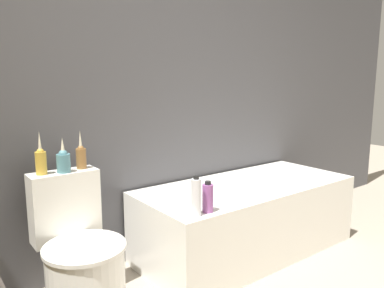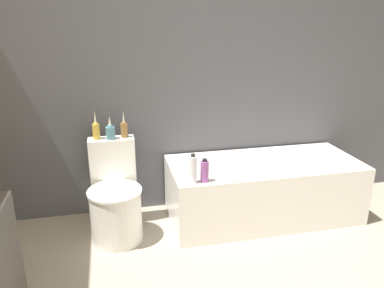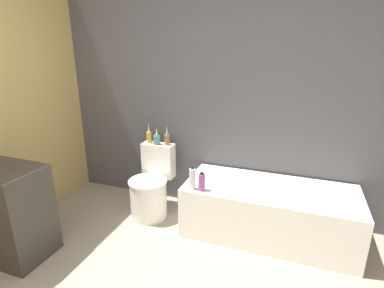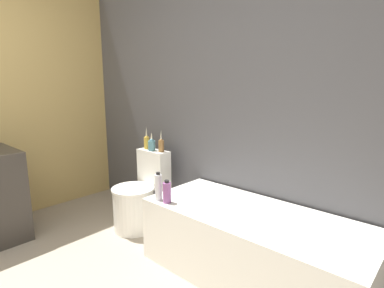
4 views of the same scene
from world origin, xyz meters
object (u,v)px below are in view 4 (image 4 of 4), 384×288
at_px(bathtub, 252,245).
at_px(shampoo_bottle_short, 167,192).
at_px(toilet, 139,199).
at_px(shampoo_bottle_tall, 158,187).
at_px(vase_gold, 147,141).
at_px(vase_silver, 152,144).
at_px(vase_bronze, 161,145).

distance_m(bathtub, shampoo_bottle_short, 0.74).
height_order(bathtub, toilet, toilet).
distance_m(shampoo_bottle_tall, shampoo_bottle_short, 0.09).
distance_m(vase_gold, vase_silver, 0.11).
distance_m(bathtub, toilet, 1.26).
distance_m(vase_gold, shampoo_bottle_short, 0.92).
xyz_separation_m(bathtub, vase_gold, (-1.37, 0.17, 0.58)).
height_order(bathtub, shampoo_bottle_short, shampoo_bottle_short).
distance_m(vase_silver, shampoo_bottle_tall, 0.74).
bearing_deg(vase_gold, toilet, -62.84).
height_order(bathtub, shampoo_bottle_tall, shampoo_bottle_tall).
relative_size(vase_bronze, shampoo_bottle_short, 1.20).
xyz_separation_m(vase_gold, vase_silver, (0.11, -0.03, -0.01)).
bearing_deg(vase_silver, toilet, -90.00).
xyz_separation_m(bathtub, shampoo_bottle_tall, (-0.69, -0.28, 0.36)).
bearing_deg(vase_gold, vase_silver, -13.04).
bearing_deg(shampoo_bottle_short, vase_silver, 147.73).
bearing_deg(vase_silver, bathtub, -6.39).
relative_size(toilet, shampoo_bottle_short, 4.19).
relative_size(shampoo_bottle_tall, shampoo_bottle_short, 1.26).
bearing_deg(shampoo_bottle_short, toilet, 160.77).
height_order(vase_gold, shampoo_bottle_tall, vase_gold).
height_order(toilet, vase_bronze, vase_bronze).
distance_m(vase_gold, vase_bronze, 0.22).
xyz_separation_m(shampoo_bottle_tall, shampoo_bottle_short, (0.09, 0.01, -0.02)).
relative_size(bathtub, vase_gold, 7.00).
relative_size(vase_gold, shampoo_bottle_short, 1.28).
xyz_separation_m(toilet, vase_gold, (-0.11, 0.21, 0.54)).
xyz_separation_m(vase_gold, vase_bronze, (0.22, 0.00, -0.00)).
height_order(toilet, shampoo_bottle_short, toilet).
height_order(vase_silver, vase_bronze, vase_bronze).
relative_size(vase_gold, vase_bronze, 1.07).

